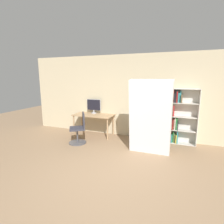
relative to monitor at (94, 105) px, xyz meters
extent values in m
plane|color=#937556|center=(1.58, -2.65, -1.00)|extent=(16.00, 16.00, 0.00)
cube|color=#C6B793|center=(1.58, 0.14, 0.35)|extent=(8.00, 0.06, 2.70)
cube|color=tan|center=(0.09, -0.22, -0.29)|extent=(1.36, 0.66, 0.03)
cylinder|color=tan|center=(-0.53, -0.50, -0.65)|extent=(0.05, 0.05, 0.69)
cylinder|color=tan|center=(0.72, -0.50, -0.65)|extent=(0.05, 0.05, 0.69)
cylinder|color=tan|center=(-0.53, 0.05, -0.65)|extent=(0.05, 0.05, 0.69)
cylinder|color=tan|center=(0.72, 0.05, -0.65)|extent=(0.05, 0.05, 0.69)
cylinder|color=#B7B7BC|center=(0.00, 0.00, -0.27)|extent=(0.18, 0.18, 0.02)
cylinder|color=#B7B7BC|center=(0.00, 0.00, -0.21)|extent=(0.04, 0.04, 0.10)
cube|color=#B7B7BC|center=(0.00, 0.00, 0.02)|extent=(0.52, 0.02, 0.39)
cube|color=black|center=(0.00, 0.00, 0.02)|extent=(0.49, 0.03, 0.37)
cylinder|color=#4C4C51|center=(-0.03, -1.10, -0.98)|extent=(0.52, 0.52, 0.03)
cylinder|color=#4C4C51|center=(-0.03, -1.10, -0.77)|extent=(0.05, 0.05, 0.40)
cube|color=#33333D|center=(-0.03, -1.10, -0.54)|extent=(0.61, 0.61, 0.05)
cube|color=#33333D|center=(0.14, -0.99, -0.29)|extent=(0.25, 0.35, 0.45)
cube|color=beige|center=(2.52, -0.04, -0.17)|extent=(0.02, 0.29, 1.65)
cube|color=beige|center=(3.33, -0.04, -0.17)|extent=(0.02, 0.29, 1.65)
cube|color=beige|center=(2.92, 0.10, -0.17)|extent=(0.83, 0.02, 1.65)
cube|color=beige|center=(2.92, -0.04, -0.99)|extent=(0.80, 0.26, 0.02)
cube|color=beige|center=(2.92, -0.04, -0.58)|extent=(0.80, 0.26, 0.02)
cube|color=beige|center=(2.92, -0.04, -0.17)|extent=(0.80, 0.26, 0.02)
cube|color=beige|center=(2.92, -0.04, 0.24)|extent=(0.80, 0.26, 0.02)
cube|color=beige|center=(2.92, -0.04, 0.65)|extent=(0.80, 0.26, 0.02)
cube|color=silver|center=(2.55, -0.05, -0.85)|extent=(0.02, 0.19, 0.27)
cube|color=orange|center=(2.58, -0.03, -0.85)|extent=(0.03, 0.15, 0.26)
cube|color=orange|center=(2.62, 0.01, -0.83)|extent=(0.03, 0.16, 0.30)
cube|color=teal|center=(2.66, -0.05, -0.86)|extent=(0.03, 0.21, 0.24)
cube|color=#287A38|center=(2.70, -0.01, -0.82)|extent=(0.04, 0.17, 0.31)
cube|color=brown|center=(2.73, -0.04, -0.84)|extent=(0.02, 0.15, 0.28)
cube|color=#287A38|center=(2.75, -0.02, -0.85)|extent=(0.02, 0.19, 0.26)
cube|color=gold|center=(2.78, -0.08, -0.85)|extent=(0.03, 0.16, 0.26)
cube|color=teal|center=(2.82, -0.06, -0.81)|extent=(0.03, 0.21, 0.35)
cube|color=#232328|center=(2.55, -0.04, -0.45)|extent=(0.04, 0.21, 0.24)
cube|color=red|center=(2.59, -0.05, -0.43)|extent=(0.02, 0.18, 0.29)
cube|color=silver|center=(2.63, -0.01, -0.44)|extent=(0.04, 0.18, 0.26)
cube|color=red|center=(2.67, -0.06, -0.42)|extent=(0.02, 0.21, 0.31)
cube|color=brown|center=(2.70, -0.01, -0.42)|extent=(0.03, 0.21, 0.31)
cube|color=silver|center=(2.72, -0.01, -0.39)|extent=(0.03, 0.20, 0.36)
cube|color=#287A38|center=(2.77, -0.03, -0.39)|extent=(0.04, 0.18, 0.36)
cube|color=#232328|center=(2.80, -0.05, -0.44)|extent=(0.02, 0.18, 0.27)
cube|color=#1E4C9E|center=(2.55, -0.05, -0.01)|extent=(0.03, 0.21, 0.30)
cube|color=teal|center=(2.58, -0.08, 0.00)|extent=(0.02, 0.16, 0.34)
cube|color=teal|center=(2.62, -0.09, -0.02)|extent=(0.04, 0.15, 0.28)
cube|color=red|center=(2.66, -0.05, -0.01)|extent=(0.04, 0.19, 0.31)
cube|color=#232328|center=(2.55, 0.02, 0.41)|extent=(0.02, 0.15, 0.33)
cube|color=#232328|center=(2.59, -0.07, 0.38)|extent=(0.03, 0.16, 0.28)
cube|color=red|center=(2.62, -0.04, 0.42)|extent=(0.03, 0.15, 0.34)
cube|color=#232328|center=(2.66, -0.05, 0.38)|extent=(0.03, 0.19, 0.27)
cube|color=#232328|center=(2.69, -0.06, 0.42)|extent=(0.02, 0.21, 0.36)
cube|color=red|center=(2.73, -0.04, 0.41)|extent=(0.03, 0.20, 0.32)
cube|color=teal|center=(2.78, -0.02, 0.39)|extent=(0.04, 0.16, 0.29)
cube|color=teal|center=(2.82, 0.00, 0.42)|extent=(0.03, 0.15, 0.34)
cube|color=brown|center=(2.86, -0.02, 0.36)|extent=(0.04, 0.22, 0.24)
cube|color=silver|center=(2.12, -1.07, -0.04)|extent=(1.04, 0.47, 1.93)
cube|color=beige|center=(2.64, -1.07, -0.04)|extent=(0.01, 0.47, 1.89)
camera|label=1|loc=(2.72, -5.46, 0.96)|focal=28.00mm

